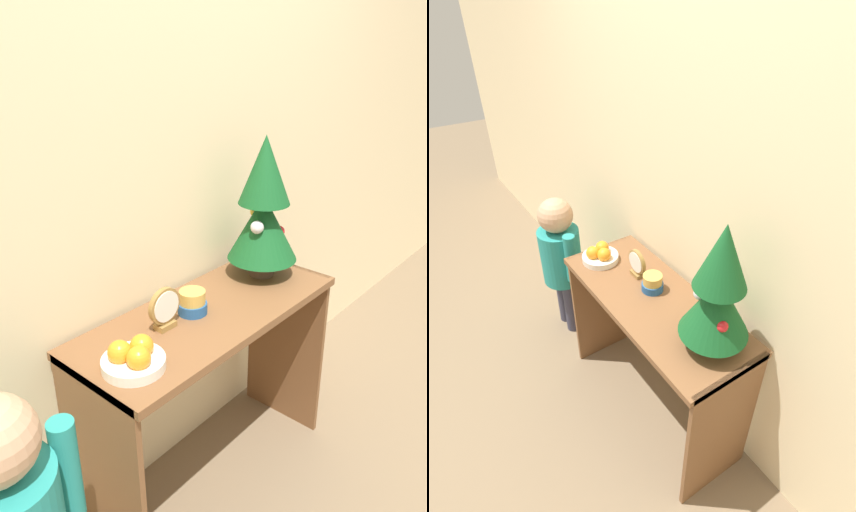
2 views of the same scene
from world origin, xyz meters
TOP-DOWN VIEW (x-y plane):
  - ground_plane at (0.00, 0.00)m, footprint 12.00×12.00m
  - back_wall at (0.00, 0.46)m, footprint 7.00×0.05m
  - console_table at (0.00, 0.21)m, footprint 1.03×0.41m
  - mini_tree at (0.35, 0.24)m, footprint 0.27×0.27m
  - fruit_bowl at (-0.40, 0.15)m, footprint 0.19×0.19m
  - singing_bowl at (-0.06, 0.24)m, footprint 0.10×0.10m
  - desk_clock at (-0.19, 0.24)m, footprint 0.12×0.04m

SIDE VIEW (x-z plane):
  - ground_plane at x=0.00m, z-range 0.00..0.00m
  - console_table at x=0.00m, z-range 0.19..0.97m
  - fruit_bowl at x=-0.40m, z-range 0.76..0.85m
  - singing_bowl at x=-0.06m, z-range 0.77..0.85m
  - desk_clock at x=-0.19m, z-range 0.77..0.92m
  - mini_tree at x=0.35m, z-range 0.77..1.32m
  - back_wall at x=0.00m, z-range 0.00..2.50m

